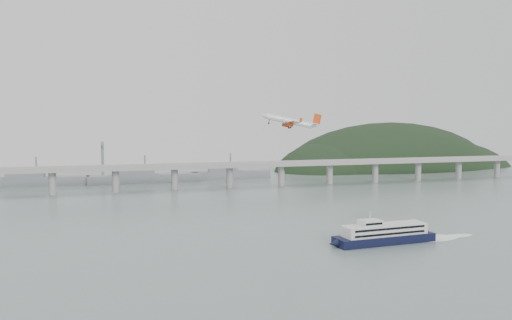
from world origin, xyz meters
name	(u,v)px	position (x,y,z in m)	size (l,w,h in m)	color
ground	(288,237)	(0.00, 0.00, 0.00)	(900.00, 900.00, 0.00)	slate
bridge	(207,169)	(-1.15, 200.00, 17.65)	(800.00, 22.00, 23.90)	gray
headland	(399,182)	(285.18, 331.75, -19.34)	(365.00, 155.00, 156.00)	black
distant_fleet	(30,180)	(-155.36, 265.08, 6.22)	(453.00, 60.90, 40.00)	slate
ferry	(384,234)	(40.43, -26.56, 4.38)	(85.58, 17.35, 16.14)	black
airliner	(291,122)	(26.10, 63.19, 59.72)	(40.80, 37.18, 11.51)	white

